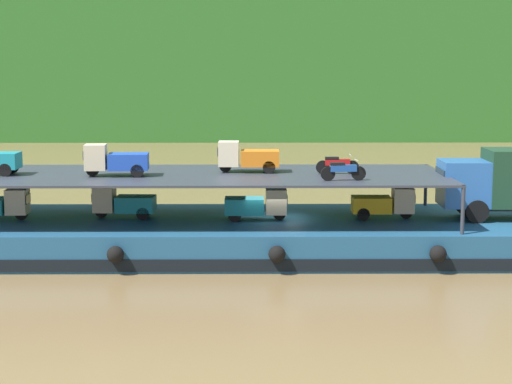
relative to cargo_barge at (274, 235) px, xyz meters
The scene contains 10 objects.
ground_plane 0.75m from the cargo_barge, 90.00° to the left, with size 400.00×400.00×0.00m, color brown.
cargo_barge is the anchor object (origin of this frame).
cargo_rack 4.66m from the cargo_barge, behind, with size 22.72×7.38×2.00m.
mini_truck_lower_aft 6.88m from the cargo_barge, behind, with size 2.78×1.28×1.38m.
mini_truck_lower_mid 1.65m from the cargo_barge, 161.13° to the right, with size 2.74×1.20×1.38m.
mini_truck_lower_fore 5.10m from the cargo_barge, ahead, with size 2.76×1.24×1.38m.
mini_truck_upper_mid 7.71m from the cargo_barge, behind, with size 2.79×1.30×1.38m.
mini_truck_upper_fore 3.71m from the cargo_barge, 147.74° to the left, with size 2.75×1.22×1.38m.
motorcycle_upper_port 4.77m from the cargo_barge, 38.09° to the right, with size 1.90×0.55×0.87m.
motorcycle_upper_centre 4.23m from the cargo_barge, ahead, with size 1.90×0.55×0.87m.
Camera 1 is at (-1.11, -37.08, 8.20)m, focal length 59.58 mm.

